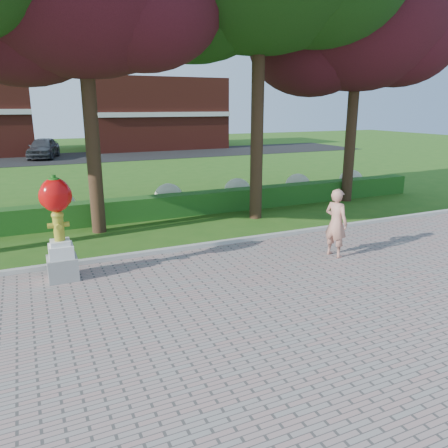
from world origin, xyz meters
The scene contains 11 objects.
ground centered at (0.00, 0.00, 0.00)m, with size 100.00×100.00×0.00m, color #2A5A16.
walkway centered at (0.00, -4.00, 0.02)m, with size 40.00×14.00×0.04m, color gray.
curb centered at (0.00, 3.00, 0.07)m, with size 40.00×0.18×0.15m, color #ADADA5.
lawn_hedge centered at (0.00, 7.00, 0.40)m, with size 24.00×0.70×0.80m, color #1B4F16.
hydrangea_row centered at (0.57, 8.00, 0.55)m, with size 20.10×1.10×0.99m.
street centered at (0.00, 28.00, 0.01)m, with size 50.00×8.00×0.02m, color black.
building_right centered at (8.00, 34.00, 3.20)m, with size 12.00×8.00×6.40m, color maroon.
tree_far_right centered at (8.40, 6.58, 6.97)m, with size 7.88×6.72×10.21m.
hydrant_sculpture centered at (-3.44, 2.17, 1.34)m, with size 0.71×0.67×2.45m.
woman centered at (3.37, 0.83, 0.96)m, with size 0.67×0.44×1.84m, color tan.
parked_car centered at (-2.50, 28.66, 0.81)m, with size 1.86×4.63×1.58m, color #393B40.
Camera 1 is at (-4.00, -8.08, 3.97)m, focal length 35.00 mm.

